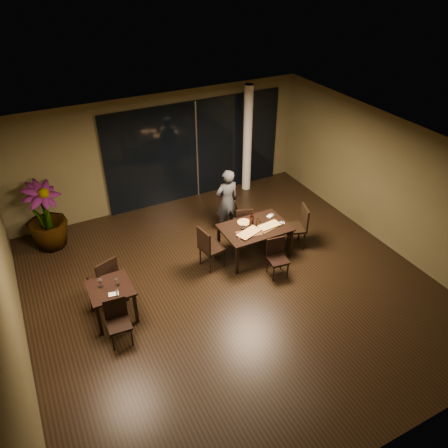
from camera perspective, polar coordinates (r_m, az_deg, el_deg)
ground at (r=9.25m, az=1.04°, el=-8.32°), size 8.00×8.00×0.00m
wall_back at (r=11.61m, az=-8.42°, el=9.45°), size 8.00×0.10×3.00m
wall_front at (r=6.05m, az=20.70°, el=-20.12°), size 8.00×0.10×3.00m
wall_left at (r=7.69m, az=-26.90°, el=-8.27°), size 0.10×8.00×3.00m
wall_right at (r=10.59m, az=20.94°, el=5.04°), size 0.10×8.00×3.00m
ceiling at (r=7.57m, az=1.27°, el=8.96°), size 8.00×8.00×0.04m
window_panel at (r=11.91m, az=-3.64°, el=9.60°), size 5.00×0.06×2.70m
column at (r=12.18m, az=3.08°, el=10.94°), size 0.24×0.24×3.00m
main_table at (r=9.77m, az=4.06°, el=-0.76°), size 1.50×1.00×0.75m
side_table at (r=8.48m, az=-14.56°, el=-8.64°), size 0.80×0.80×0.75m
chair_main_far at (r=10.38m, az=2.54°, el=0.35°), size 0.52×0.52×0.88m
chair_main_near at (r=9.38m, az=6.91°, el=-4.06°), size 0.45×0.45×0.86m
chair_main_left at (r=9.43m, az=-2.01°, el=-2.91°), size 0.54×0.54×1.02m
chair_main_right at (r=10.25m, az=9.72°, el=-0.06°), size 0.61×0.61×1.04m
chair_side_far at (r=8.96m, az=-15.25°, el=-6.65°), size 0.59×0.59×1.00m
chair_side_near at (r=8.14m, az=-13.72°, el=-11.92°), size 0.43×0.43×0.88m
diner at (r=10.53m, az=0.39°, el=3.01°), size 0.56×0.38×1.64m
potted_plant at (r=10.76m, az=-22.32°, el=0.94°), size 1.25×1.25×1.64m
pizza_board_left at (r=9.50m, az=3.29°, el=-1.24°), size 0.59×0.37×0.01m
pizza_board_right at (r=9.77m, az=5.92°, el=-0.30°), size 0.64×0.42×0.01m
oblong_pizza_left at (r=9.49m, az=3.29°, el=-1.16°), size 0.58×0.41×0.02m
oblong_pizza_right at (r=9.76m, az=5.93°, el=-0.22°), size 0.50×0.26×0.02m
round_pizza at (r=9.86m, az=2.64°, el=0.21°), size 0.30×0.30×0.01m
bottle_a at (r=9.68m, az=3.51°, el=0.50°), size 0.07×0.07×0.30m
bottle_b at (r=9.68m, az=4.42°, el=0.30°), size 0.06×0.06×0.26m
bottle_c at (r=9.71m, az=3.68°, el=0.77°), size 0.08×0.08×0.35m
tumbler_left at (r=9.61m, az=2.50°, el=-0.49°), size 0.07×0.07×0.09m
tumbler_right at (r=9.88m, az=4.57°, el=0.48°), size 0.08×0.08×0.09m
napkin_near at (r=9.91m, az=7.39°, el=0.11°), size 0.20×0.16×0.01m
napkin_far at (r=10.14m, az=6.06°, el=1.08°), size 0.21×0.16×0.01m
wine_glass_a at (r=8.39m, az=-15.85°, el=-7.40°), size 0.09×0.09×0.20m
wine_glass_b at (r=8.36m, az=-13.86°, el=-7.34°), size 0.07×0.07×0.17m
side_napkin at (r=8.23m, az=-14.22°, el=-8.88°), size 0.20×0.14×0.01m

